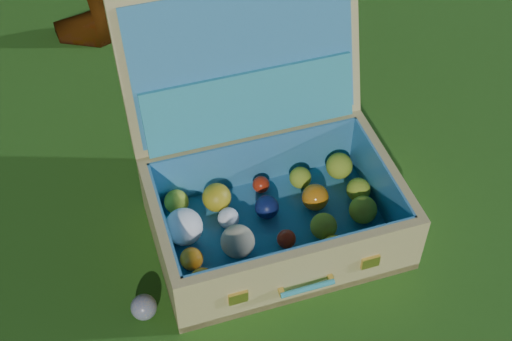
{
  "coord_description": "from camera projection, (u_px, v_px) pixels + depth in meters",
  "views": [
    {
      "loc": [
        -0.82,
        -0.99,
        1.45
      ],
      "look_at": [
        -0.06,
        -0.07,
        0.18
      ],
      "focal_mm": 50.0,
      "sensor_mm": 36.0,
      "label": 1
    }
  ],
  "objects": [
    {
      "name": "ground",
      "position": [
        256.0,
        191.0,
        1.93
      ],
      "size": [
        60.0,
        60.0,
        0.0
      ],
      "primitive_type": "plane",
      "color": "#215114",
      "rests_on": "ground"
    },
    {
      "name": "stray_ball",
      "position": [
        144.0,
        307.0,
        1.65
      ],
      "size": [
        0.06,
        0.06,
        0.06
      ],
      "primitive_type": "sphere",
      "color": "#3C5D9E",
      "rests_on": "ground"
    },
    {
      "name": "suitcase",
      "position": [
        265.0,
        170.0,
        1.77
      ],
      "size": [
        0.77,
        0.74,
        0.56
      ],
      "rotation": [
        0.0,
        0.0,
        -0.38
      ],
      "color": "tan",
      "rests_on": "ground"
    }
  ]
}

